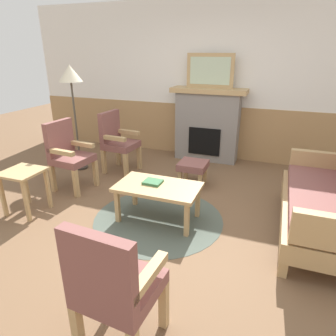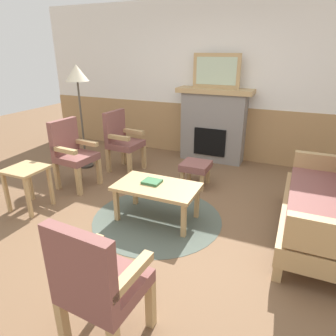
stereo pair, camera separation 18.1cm
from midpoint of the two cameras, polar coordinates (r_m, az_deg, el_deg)
ground_plane at (r=3.60m, az=-0.81°, el=-10.10°), size 14.00×14.00×0.00m
wall_back at (r=5.56m, az=10.69°, el=15.29°), size 7.20×0.14×2.70m
fireplace at (r=5.43m, az=9.58°, el=8.15°), size 1.30×0.44×1.28m
framed_picture at (r=5.29m, az=10.21°, el=17.73°), size 0.80×0.04×0.56m
couch at (r=3.54m, az=28.97°, el=-6.23°), size 0.70×1.80×0.98m
coffee_table at (r=3.46m, az=-0.64°, el=-4.12°), size 0.96×0.56×0.44m
round_rug at (r=3.65m, az=-0.62°, el=-9.55°), size 1.54×1.54×0.01m
book_on_table at (r=3.49m, az=-1.59°, el=-2.64°), size 0.21×0.18×0.03m
footstool at (r=4.40m, az=6.47°, el=0.09°), size 0.40×0.40×0.36m
armchair_near_fireplace at (r=4.48m, az=-16.70°, el=3.13°), size 0.52×0.52×0.98m
armchair_by_window_left at (r=4.95m, az=-7.77°, el=5.57°), size 0.51×0.51×0.98m
armchair_front_left at (r=2.03m, az=-10.64°, el=-20.58°), size 0.51×0.51×0.98m
side_table at (r=4.04m, az=-24.17°, el=-1.51°), size 0.44×0.44×0.55m
floor_lamp_by_chairs at (r=5.05m, az=-15.88°, el=15.86°), size 0.36×0.36×1.68m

